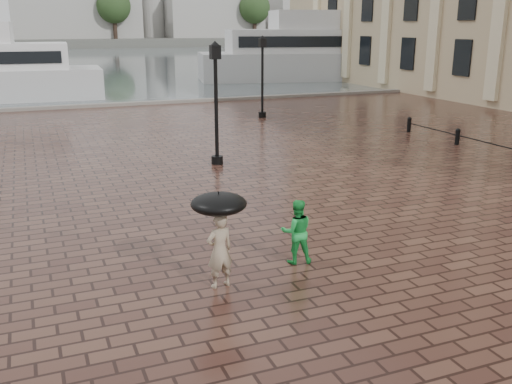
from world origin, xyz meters
The scene contains 10 objects.
harbour_water centered at (0.00, 92.00, 0.00)m, with size 240.00×240.00×0.00m, color #414B4F.
quay_edge centered at (0.00, 32.00, 0.00)m, with size 80.00×0.60×0.30m, color slate.
far_shore centered at (0.00, 160.00, 1.00)m, with size 300.00×60.00×2.00m, color #4C4C47.
distant_skyline centered at (48.14, 150.00, 9.45)m, with size 102.50×22.00×33.00m.
far_trees centered at (0.00, 138.00, 9.42)m, with size 188.00×8.00×13.50m.
street_lamps centered at (-1.50, 17.50, 2.33)m, with size 21.44×14.44×4.40m.
adult_pedestrian centered at (-0.27, 3.82, 0.78)m, with size 0.57×0.37×1.55m, color tan.
child_pedestrian centered at (1.69, 4.37, 0.73)m, with size 0.71×0.55×1.45m, color green.
ferry_far centered at (25.20, 43.81, 2.65)m, with size 27.62×11.83×8.81m.
umbrella centered at (-0.27, 3.82, 1.75)m, with size 1.10×1.10×1.10m.
Camera 1 is at (-3.52, -6.23, 5.08)m, focal length 40.00 mm.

